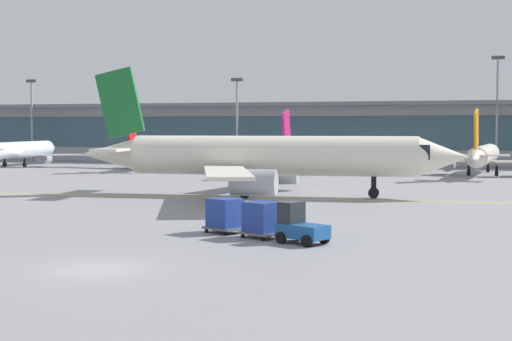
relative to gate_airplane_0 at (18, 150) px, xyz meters
The scene contains 14 objects.
ground_plane 83.58m from the gate_airplane_0, 53.47° to the right, with size 400.00×400.00×0.00m, color gray.
taxiway_centreline_stripe 60.31m from the gate_airplane_0, 36.75° to the right, with size 110.00×0.36×0.01m, color yellow.
terminal_concourse 54.69m from the gate_airplane_0, 24.46° to the left, with size 169.07×11.00×9.60m.
gate_airplane_0 is the anchor object (origin of this frame).
gate_airplane_1 21.71m from the gate_airplane_0, ahead, with size 22.04×23.78×7.87m.
gate_airplane_2 44.52m from the gate_airplane_0, ahead, with size 22.11×23.74×7.87m.
gate_airplane_3 65.62m from the gate_airplane_0, ahead, with size 22.01×23.78×7.87m.
taxiing_regional_jet 58.77m from the gate_airplane_0, 35.47° to the right, with size 33.77×31.26×11.18m.
baggage_tug 80.89m from the gate_airplane_0, 45.91° to the right, with size 2.95×2.47×2.10m.
cargo_dolly_lead 78.46m from the gate_airplane_0, 46.55° to the right, with size 2.59×2.36×1.94m.
cargo_dolly_trailing 75.83m from the gate_airplane_0, 47.29° to the right, with size 2.59×2.36×1.94m.
apron_light_mast_0 18.02m from the gate_airplane_0, 116.71° to the left, with size 1.80×0.36×13.78m.
apron_light_mast_1 32.78m from the gate_airplane_0, 24.06° to the left, with size 1.80×0.36×13.23m.
apron_light_mast_2 69.64m from the gate_airplane_0, 13.63° to the left, with size 1.80×0.36×15.84m.
Camera 1 is at (15.29, -27.86, 6.03)m, focal length 52.33 mm.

